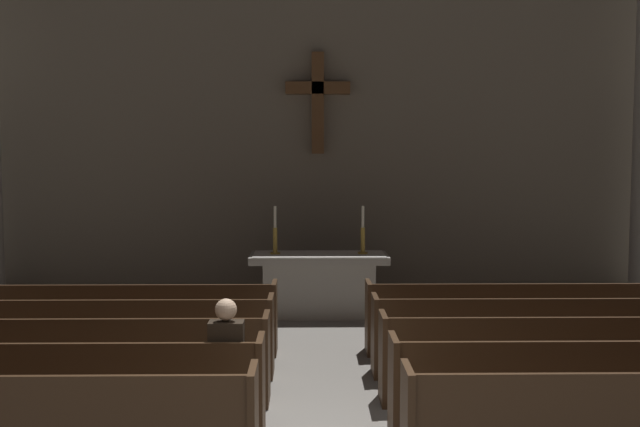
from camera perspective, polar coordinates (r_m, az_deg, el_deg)
name	(u,v)px	position (r m, az deg, el deg)	size (l,w,h in m)	color
pew_left_row_2	(46,389)	(7.78, -19.35, -11.96)	(4.00, 0.50, 0.95)	#422B19
pew_left_row_3	(78,359)	(8.70, -17.23, -10.13)	(4.00, 0.50, 0.95)	#422B19
pew_left_row_4	(103,337)	(9.64, -15.54, -8.64)	(4.00, 0.50, 0.95)	#422B19
pew_left_row_5	(123,318)	(10.59, -14.15, -7.41)	(4.00, 0.50, 0.95)	#422B19
pew_right_row_2	(606,386)	(7.89, 20.09, -11.73)	(4.00, 0.50, 0.95)	#422B19
pew_right_row_3	(569,357)	(8.81, 17.72, -9.96)	(4.00, 0.50, 0.95)	#422B19
pew_right_row_4	(541,335)	(9.73, 15.82, -8.51)	(4.00, 0.50, 0.95)	#422B19
pew_right_row_5	(518,317)	(10.68, 14.26, -7.31)	(4.00, 0.50, 0.95)	#422B19
altar	(319,283)	(12.57, -0.07, -5.10)	(2.20, 0.90, 1.01)	#A8A399
candlestick_left	(275,238)	(12.48, -3.29, -1.82)	(0.16, 0.16, 0.76)	#B79338
candlestick_right	(363,238)	(12.49, 3.14, -1.81)	(0.16, 0.16, 0.76)	#B79338
apse_with_cross	(318,122)	(14.16, -0.18, 6.72)	(11.92, 0.46, 6.34)	#706656
lone_worshipper	(227,364)	(7.41, -6.77, -10.83)	(0.32, 0.43, 1.32)	#26262B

